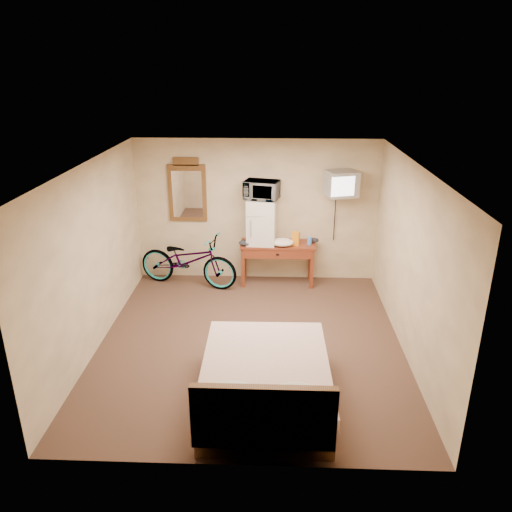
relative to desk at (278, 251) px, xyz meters
name	(u,v)px	position (x,y,z in m)	size (l,w,h in m)	color
room	(250,260)	(-0.37, -2.00, 0.63)	(4.60, 4.64, 2.50)	#4C3526
desk	(278,251)	(0.00, 0.00, 0.00)	(1.29, 0.50, 0.75)	maroon
mini_fridge	(262,221)	(-0.28, 0.04, 0.52)	(0.51, 0.50, 0.79)	silver
microwave	(262,190)	(-0.28, 0.04, 1.07)	(0.56, 0.38, 0.31)	silver
snack_bag	(296,238)	(0.31, -0.05, 0.25)	(0.12, 0.07, 0.24)	orange
blue_cup	(309,241)	(0.54, 0.00, 0.19)	(0.08, 0.08, 0.13)	#4785F2
cloth_cream	(282,242)	(0.08, -0.08, 0.19)	(0.39, 0.30, 0.12)	white
cloth_dark_a	(246,243)	(-0.55, -0.09, 0.17)	(0.25, 0.18, 0.09)	black
cloth_dark_b	(314,240)	(0.63, 0.11, 0.17)	(0.18, 0.14, 0.08)	black
crt_television	(342,184)	(1.03, 0.02, 1.19)	(0.57, 0.64, 0.42)	black
wall_mirror	(187,191)	(-1.57, 0.27, 0.98)	(0.66, 0.04, 1.11)	brown
bicycle	(188,260)	(-1.55, -0.11, -0.16)	(0.62, 1.78, 0.94)	black
bed	(265,384)	(-0.14, -3.38, -0.33)	(1.46, 1.96, 0.90)	brown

